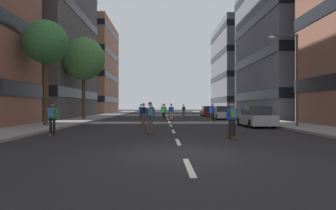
# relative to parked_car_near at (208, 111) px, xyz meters

# --- Properties ---
(ground_plane) EXTENTS (160.87, 160.87, 0.00)m
(ground_plane) POSITION_rel_parked_car_near_xyz_m (-6.26, -6.63, -0.70)
(ground_plane) COLOR black
(sidewalk_left) EXTENTS (3.58, 73.73, 0.14)m
(sidewalk_left) POSITION_rel_parked_car_near_xyz_m (-15.50, -3.28, -0.63)
(sidewalk_left) COLOR gray
(sidewalk_left) RESTS_ON ground_plane
(sidewalk_right) EXTENTS (3.58, 73.73, 0.14)m
(sidewalk_right) POSITION_rel_parked_car_near_xyz_m (2.99, -3.28, -0.63)
(sidewalk_right) COLOR gray
(sidewalk_right) RESTS_ON ground_plane
(lane_markings) EXTENTS (0.16, 62.20, 0.01)m
(lane_markings) POSITION_rel_parked_car_near_xyz_m (-6.26, -5.44, -0.70)
(lane_markings) COLOR silver
(lane_markings) RESTS_ON ground_plane
(building_left_far) EXTENTS (14.03, 16.45, 18.63)m
(building_left_far) POSITION_rel_parked_car_near_xyz_m (-24.24, 16.60, 8.70)
(building_left_far) COLOR #9E6B51
(building_left_far) RESTS_ON ground_plane
(building_right_mid) EXTENTS (14.03, 17.29, 28.60)m
(building_right_mid) POSITION_rel_parked_car_near_xyz_m (11.73, -5.98, 13.69)
(building_right_mid) COLOR slate
(building_right_mid) RESTS_ON ground_plane
(building_right_far) EXTENTS (14.03, 16.88, 18.53)m
(building_right_far) POSITION_rel_parked_car_near_xyz_m (11.73, 16.60, 8.66)
(building_right_far) COLOR slate
(building_right_far) RESTS_ON ground_plane
(parked_car_near) EXTENTS (1.82, 4.40, 1.52)m
(parked_car_near) POSITION_rel_parked_car_near_xyz_m (0.00, 0.00, 0.00)
(parked_car_near) COLOR maroon
(parked_car_near) RESTS_ON ground_plane
(parked_car_mid) EXTENTS (1.82, 4.40, 1.52)m
(parked_car_mid) POSITION_rel_parked_car_near_xyz_m (0.00, -9.78, 0.00)
(parked_car_mid) COLOR silver
(parked_car_mid) RESTS_ON ground_plane
(parked_car_far) EXTENTS (1.82, 4.40, 1.52)m
(parked_car_far) POSITION_rel_parked_car_near_xyz_m (0.00, -21.76, 0.00)
(parked_car_far) COLOR #B2B7BF
(parked_car_far) RESTS_ON ground_plane
(street_tree_near) EXTENTS (4.61, 4.61, 8.87)m
(street_tree_near) POSITION_rel_parked_car_near_xyz_m (-15.50, -11.62, 5.98)
(street_tree_near) COLOR #4C3823
(street_tree_near) RESTS_ON sidewalk_left
(street_tree_mid) EXTENTS (3.21, 3.21, 7.72)m
(street_tree_mid) POSITION_rel_parked_car_near_xyz_m (-15.50, -21.60, 5.49)
(street_tree_mid) COLOR #4C3823
(street_tree_mid) RESTS_ON sidewalk_left
(streetlamp_right) EXTENTS (2.13, 0.30, 6.50)m
(streetlamp_right) POSITION_rel_parked_car_near_xyz_m (2.26, -22.77, 3.44)
(streetlamp_right) COLOR #3F3F44
(streetlamp_right) RESTS_ON sidewalk_right
(skater_0) EXTENTS (0.55, 0.92, 1.78)m
(skater_0) POSITION_rel_parked_car_near_xyz_m (-8.72, -15.19, 0.32)
(skater_0) COLOR brown
(skater_0) RESTS_ON ground_plane
(skater_1) EXTENTS (0.55, 0.91, 1.78)m
(skater_1) POSITION_rel_parked_car_near_xyz_m (-8.28, -6.71, 0.29)
(skater_1) COLOR brown
(skater_1) RESTS_ON ground_plane
(skater_2) EXTENTS (0.55, 0.92, 1.78)m
(skater_2) POSITION_rel_parked_car_near_xyz_m (-2.19, -15.91, 0.29)
(skater_2) COLOR brown
(skater_2) RESTS_ON ground_plane
(skater_3) EXTENTS (0.54, 0.91, 1.78)m
(skater_3) POSITION_rel_parked_car_near_xyz_m (-3.63, -29.31, 0.32)
(skater_3) COLOR brown
(skater_3) RESTS_ON ground_plane
(skater_4) EXTENTS (0.56, 0.92, 1.78)m
(skater_4) POSITION_rel_parked_car_near_xyz_m (-6.89, 2.68, 0.32)
(skater_4) COLOR brown
(skater_4) RESTS_ON ground_plane
(skater_5) EXTENTS (0.54, 0.91, 1.78)m
(skater_5) POSITION_rel_parked_car_near_xyz_m (-12.76, -27.51, 0.32)
(skater_5) COLOR brown
(skater_5) RESTS_ON ground_plane
(skater_6) EXTENTS (0.56, 0.92, 1.78)m
(skater_6) POSITION_rel_parked_car_near_xyz_m (-9.43, -9.10, 0.32)
(skater_6) COLOR brown
(skater_6) RESTS_ON ground_plane
(skater_7) EXTENTS (0.56, 0.92, 1.78)m
(skater_7) POSITION_rel_parked_car_near_xyz_m (-7.63, -26.26, 0.32)
(skater_7) COLOR brown
(skater_7) RESTS_ON ground_plane
(skater_8) EXTENTS (0.53, 0.90, 1.78)m
(skater_8) POSITION_rel_parked_car_near_xyz_m (-3.74, -0.73, 0.32)
(skater_8) COLOR brown
(skater_8) RESTS_ON ground_plane
(skater_9) EXTENTS (0.56, 0.92, 1.78)m
(skater_9) POSITION_rel_parked_car_near_xyz_m (-8.50, -18.72, 0.32)
(skater_9) COLOR brown
(skater_9) RESTS_ON ground_plane
(skater_10) EXTENTS (0.56, 0.92, 1.78)m
(skater_10) POSITION_rel_parked_car_near_xyz_m (-6.64, -5.33, 0.29)
(skater_10) COLOR brown
(skater_10) RESTS_ON ground_plane
(skater_11) EXTENTS (0.57, 0.92, 1.78)m
(skater_11) POSITION_rel_parked_car_near_xyz_m (-6.00, -13.46, 0.29)
(skater_11) COLOR brown
(skater_11) RESTS_ON ground_plane
(skater_12) EXTENTS (0.56, 0.92, 1.78)m
(skater_12) POSITION_rel_parked_car_near_xyz_m (-6.79, -15.08, 0.29)
(skater_12) COLOR brown
(skater_12) RESTS_ON ground_plane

